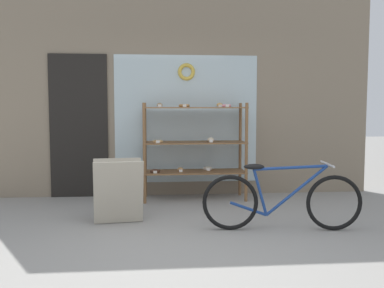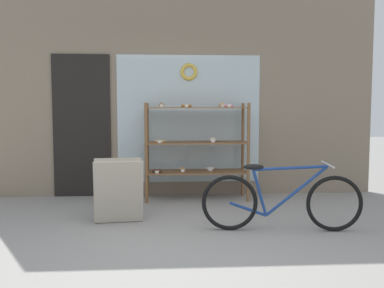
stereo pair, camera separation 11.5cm
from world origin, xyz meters
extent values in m
plane|color=gray|center=(0.00, 0.00, 0.00)|extent=(30.00, 30.00, 0.00)
cube|color=gray|center=(0.00, 2.76, 1.63)|extent=(6.04, 0.08, 3.25)
cube|color=silver|center=(0.20, 2.71, 1.15)|extent=(2.13, 0.02, 1.90)
cube|color=black|center=(-1.39, 2.71, 1.05)|extent=(0.84, 0.03, 2.10)
torus|color=gold|center=(0.20, 2.70, 1.85)|extent=(0.26, 0.06, 0.26)
cylinder|color=brown|center=(-0.42, 2.16, 0.69)|extent=(0.04, 0.04, 1.39)
cylinder|color=brown|center=(1.00, 2.16, 0.69)|extent=(0.04, 0.04, 1.39)
cylinder|color=brown|center=(-0.42, 2.60, 0.69)|extent=(0.04, 0.04, 1.39)
cylinder|color=brown|center=(1.00, 2.60, 0.69)|extent=(0.04, 0.04, 1.39)
cube|color=brown|center=(0.29, 2.38, 0.40)|extent=(1.46, 0.48, 0.02)
cube|color=brown|center=(0.29, 2.38, 0.82)|extent=(1.46, 0.48, 0.02)
cube|color=brown|center=(0.29, 2.38, 1.32)|extent=(1.46, 0.48, 0.02)
ellipsoid|color=brown|center=(-0.21, 2.27, 1.36)|extent=(0.08, 0.07, 0.06)
cube|color=white|center=(-0.21, 2.23, 1.35)|extent=(0.05, 0.00, 0.04)
torus|color=#4C2D1E|center=(-0.27, 2.30, 0.43)|extent=(0.15, 0.15, 0.04)
cube|color=white|center=(-0.27, 2.22, 0.43)|extent=(0.05, 0.00, 0.04)
torus|color=tan|center=(-0.23, 2.30, 0.85)|extent=(0.15, 0.15, 0.03)
cube|color=white|center=(-0.23, 2.21, 0.85)|extent=(0.05, 0.00, 0.04)
torus|color=beige|center=(0.50, 2.47, 0.43)|extent=(0.13, 0.13, 0.05)
cube|color=white|center=(0.50, 2.40, 0.43)|extent=(0.05, 0.00, 0.04)
torus|color=pink|center=(0.73, 2.28, 1.35)|extent=(0.13, 0.13, 0.04)
cube|color=white|center=(0.73, 2.21, 1.35)|extent=(0.05, 0.00, 0.04)
ellipsoid|color=#AD7F4C|center=(0.09, 2.37, 0.44)|extent=(0.09, 0.08, 0.06)
cube|color=white|center=(0.09, 2.31, 0.43)|extent=(0.05, 0.00, 0.04)
torus|color=#B27A42|center=(0.14, 2.36, 1.35)|extent=(0.16, 0.16, 0.04)
cube|color=white|center=(0.14, 2.27, 1.35)|extent=(0.05, 0.00, 0.04)
ellipsoid|color=beige|center=(0.52, 2.32, 0.87)|extent=(0.10, 0.08, 0.07)
cube|color=white|center=(0.52, 2.27, 0.85)|extent=(0.05, 0.00, 0.04)
ellipsoid|color=tan|center=(0.67, 2.51, 1.36)|extent=(0.09, 0.08, 0.06)
cube|color=white|center=(0.67, 2.46, 1.35)|extent=(0.05, 0.00, 0.04)
torus|color=black|center=(0.53, 0.79, 0.30)|extent=(0.60, 0.11, 0.60)
torus|color=black|center=(1.64, 0.68, 0.30)|extent=(0.60, 0.11, 0.60)
cylinder|color=navy|center=(1.24, 0.72, 0.43)|extent=(0.66, 0.10, 0.56)
cylinder|color=navy|center=(1.17, 0.73, 0.68)|extent=(0.78, 0.11, 0.07)
cylinder|color=navy|center=(0.85, 0.76, 0.41)|extent=(0.17, 0.05, 0.50)
cylinder|color=navy|center=(0.72, 0.77, 0.23)|extent=(0.40, 0.07, 0.17)
ellipsoid|color=black|center=(0.78, 0.77, 0.69)|extent=(0.23, 0.11, 0.06)
cylinder|color=#B2B2B7|center=(1.56, 0.69, 0.72)|extent=(0.07, 0.46, 0.02)
cube|color=#B2A893|center=(-0.69, 1.09, 0.37)|extent=(0.57, 0.26, 0.72)
cube|color=#B2A893|center=(-0.71, 1.27, 0.37)|extent=(0.57, 0.26, 0.72)
camera|label=1|loc=(-0.28, -3.69, 1.32)|focal=40.00mm
camera|label=2|loc=(-0.17, -3.70, 1.32)|focal=40.00mm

